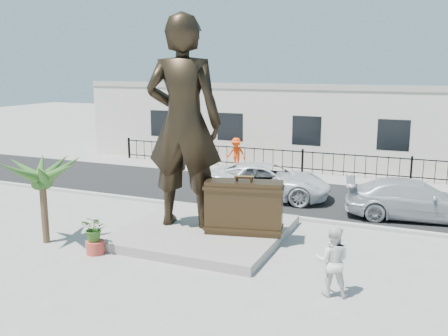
% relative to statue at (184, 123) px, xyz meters
% --- Properties ---
extents(ground, '(100.00, 100.00, 0.00)m').
position_rel_statue_xyz_m(ground, '(1.26, -1.56, -3.81)').
color(ground, '#9E9991').
rests_on(ground, ground).
extents(street, '(40.00, 7.00, 0.01)m').
position_rel_statue_xyz_m(street, '(1.26, 6.44, -3.80)').
color(street, black).
rests_on(street, ground).
extents(curb, '(40.00, 0.25, 0.12)m').
position_rel_statue_xyz_m(curb, '(1.26, 2.94, -3.75)').
color(curb, '#A5A399').
rests_on(curb, ground).
extents(far_sidewalk, '(40.00, 2.50, 0.02)m').
position_rel_statue_xyz_m(far_sidewalk, '(1.26, 10.44, -3.80)').
color(far_sidewalk, '#9E9991').
rests_on(far_sidewalk, ground).
extents(plinth, '(5.20, 5.20, 0.30)m').
position_rel_statue_xyz_m(plinth, '(0.76, -0.06, -3.66)').
color(plinth, gray).
rests_on(plinth, ground).
extents(fence, '(22.00, 0.10, 1.20)m').
position_rel_statue_xyz_m(fence, '(1.26, 11.24, -3.21)').
color(fence, black).
rests_on(fence, ground).
extents(building, '(28.00, 7.00, 4.40)m').
position_rel_statue_xyz_m(building, '(1.26, 15.44, -1.61)').
color(building, silver).
rests_on(building, ground).
extents(statue, '(2.82, 2.12, 7.02)m').
position_rel_statue_xyz_m(statue, '(0.00, 0.00, 0.00)').
color(statue, black).
rests_on(statue, plinth).
extents(suitcase, '(2.58, 1.31, 1.74)m').
position_rel_statue_xyz_m(suitcase, '(2.17, -0.06, -2.64)').
color(suitcase, '#342616').
rests_on(suitcase, plinth).
extents(tourist, '(0.98, 0.82, 1.80)m').
position_rel_statue_xyz_m(tourist, '(5.58, -2.82, -2.91)').
color(tourist, silver).
rests_on(tourist, ground).
extents(car_white, '(5.75, 3.23, 1.52)m').
position_rel_statue_xyz_m(car_white, '(1.14, 5.43, -3.04)').
color(car_white, silver).
rests_on(car_white, street).
extents(car_silver, '(5.29, 2.83, 1.46)m').
position_rel_statue_xyz_m(car_silver, '(7.16, 4.81, -3.07)').
color(car_silver, '#ABAEB0').
rests_on(car_silver, street).
extents(worker, '(1.19, 0.75, 1.76)m').
position_rel_statue_xyz_m(worker, '(-2.35, 10.67, -2.91)').
color(worker, '#FF420D').
rests_on(worker, far_sidewalk).
extents(palm_tree, '(1.80, 1.80, 3.20)m').
position_rel_statue_xyz_m(palm_tree, '(-3.74, -2.63, -3.81)').
color(palm_tree, '#2A521E').
rests_on(palm_tree, ground).
extents(planter, '(0.56, 0.56, 0.40)m').
position_rel_statue_xyz_m(planter, '(-1.64, -2.83, -3.61)').
color(planter, '#BC3E31').
rests_on(planter, ground).
extents(shrub, '(0.73, 0.64, 0.81)m').
position_rel_statue_xyz_m(shrub, '(-1.64, -2.83, -3.00)').
color(shrub, '#2F591D').
rests_on(shrub, planter).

